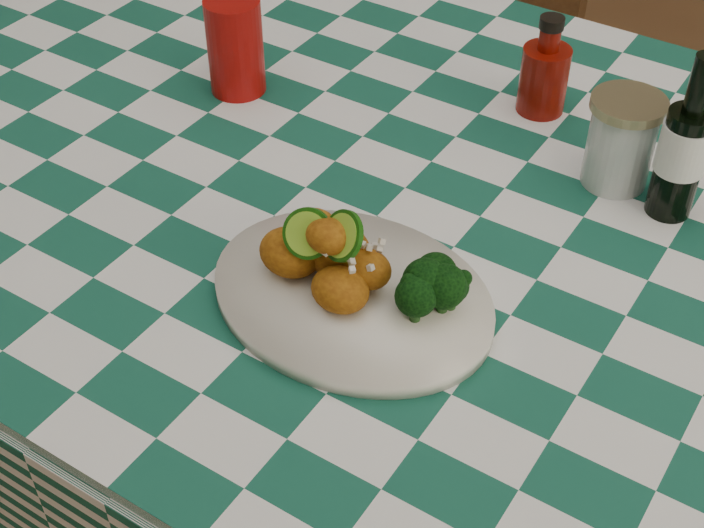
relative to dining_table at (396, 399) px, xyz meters
The scene contains 9 objects.
dining_table is the anchor object (origin of this frame).
plate 0.45m from the dining_table, 75.06° to the right, with size 0.32×0.25×0.02m, color silver, non-canonical shape.
fried_chicken_pile 0.50m from the dining_table, 81.45° to the right, with size 0.13×0.10×0.08m, color #AB6410, non-canonical shape.
broccoli_side 0.50m from the dining_table, 51.90° to the right, with size 0.08×0.08×0.06m, color black, non-canonical shape.
red_tumbler 0.56m from the dining_table, 167.23° to the left, with size 0.08×0.08×0.13m, color #8E0A07.
ketchup_bottle 0.53m from the dining_table, 75.73° to the left, with size 0.06×0.06×0.14m, color #6B0C05, non-canonical shape.
mason_jar 0.52m from the dining_table, 36.01° to the left, with size 0.09×0.09×0.12m, color #B2BCBA, non-canonical shape.
beer_bottle 0.59m from the dining_table, 24.77° to the left, with size 0.06×0.06×0.21m, color black, non-canonical shape.
wooden_chair_left 0.84m from the dining_table, 115.20° to the left, with size 0.44×0.46×0.96m, color #472814, non-canonical shape.
Camera 1 is at (0.46, -0.83, 1.51)m, focal length 50.00 mm.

